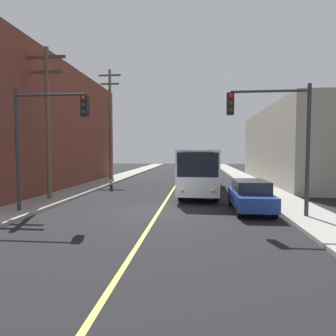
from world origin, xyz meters
name	(u,v)px	position (x,y,z in m)	size (l,w,h in m)	color
ground_plane	(159,213)	(0.00, 0.00, 0.00)	(120.00, 120.00, 0.00)	black
sidewalk_left	(91,186)	(-7.25, 10.00, 0.07)	(2.50, 90.00, 0.15)	gray
sidewalk_right	(262,188)	(7.25, 10.00, 0.07)	(2.50, 90.00, 0.15)	gray
lane_stripe_center	(178,182)	(0.00, 15.00, 0.01)	(0.16, 60.00, 0.01)	#D8CC4C
building_left_brick	(16,128)	(-13.49, 9.05, 5.13)	(10.00, 23.63, 10.25)	brown
building_right_warehouse	(323,146)	(14.49, 16.12, 3.65)	(12.00, 20.63, 7.31)	gray
city_bus	(200,168)	(2.20, 8.03, 1.82)	(3.01, 12.23, 3.20)	silver
parked_car_blue	(251,195)	(4.70, 0.74, 0.84)	(1.87, 4.42, 1.62)	navy
utility_pole_near	(48,116)	(-7.31, 2.86, 5.32)	(2.40, 0.28, 9.36)	brown
utility_pole_mid	(110,120)	(-7.40, 16.24, 6.51)	(2.40, 0.28, 11.67)	brown
traffic_signal_left_corner	(46,127)	(-5.41, -0.89, 4.30)	(3.75, 0.48, 6.00)	#2D2D33
traffic_signal_right_corner	(274,125)	(5.41, -0.75, 4.30)	(3.75, 0.48, 6.00)	#2D2D33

